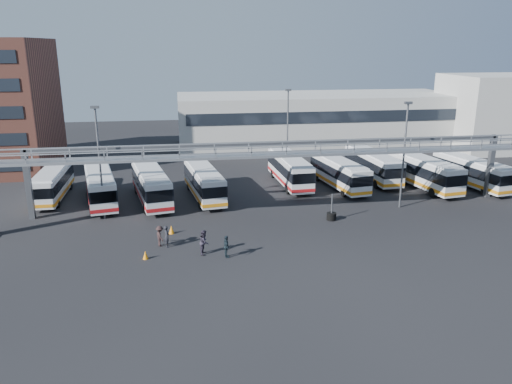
{
  "coord_description": "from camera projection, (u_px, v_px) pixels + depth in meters",
  "views": [
    {
      "loc": [
        -8.91,
        -36.55,
        15.23
      ],
      "look_at": [
        -2.33,
        6.0,
        2.49
      ],
      "focal_mm": 35.0,
      "sensor_mm": 36.0,
      "label": 1
    }
  ],
  "objects": [
    {
      "name": "bus_5",
      "position": [
        290.0,
        169.0,
        55.92
      ],
      "size": [
        3.05,
        11.0,
        3.31
      ],
      "rotation": [
        0.0,
        0.0,
        0.05
      ],
      "color": "silver",
      "rests_on": "ground"
    },
    {
      "name": "pedestrian_d",
      "position": [
        226.0,
        247.0,
        36.94
      ],
      "size": [
        0.56,
        1.06,
        1.72
      ],
      "primitive_type": "imported",
      "rotation": [
        0.0,
        0.0,
        1.71
      ],
      "color": "black",
      "rests_on": "ground"
    },
    {
      "name": "bus_8",
      "position": [
        423.0,
        171.0,
        54.8
      ],
      "size": [
        4.27,
        11.46,
        3.4
      ],
      "rotation": [
        0.0,
        0.0,
        0.15
      ],
      "color": "silver",
      "rests_on": "ground"
    },
    {
      "name": "bus_1",
      "position": [
        100.0,
        185.0,
        49.54
      ],
      "size": [
        4.59,
        11.07,
        3.28
      ],
      "rotation": [
        0.0,
        0.0,
        0.2
      ],
      "color": "silver",
      "rests_on": "ground"
    },
    {
      "name": "bus_2",
      "position": [
        151.0,
        184.0,
        49.83
      ],
      "size": [
        4.58,
        11.25,
        3.33
      ],
      "rotation": [
        0.0,
        0.0,
        0.19
      ],
      "color": "silver",
      "rests_on": "ground"
    },
    {
      "name": "warehouse",
      "position": [
        316.0,
        120.0,
        76.9
      ],
      "size": [
        42.0,
        14.0,
        8.0
      ],
      "primitive_type": "cube",
      "color": "#9E9E99",
      "rests_on": "ground"
    },
    {
      "name": "bus_7",
      "position": [
        373.0,
        165.0,
        57.91
      ],
      "size": [
        3.23,
        11.02,
        3.3
      ],
      "rotation": [
        0.0,
        0.0,
        0.07
      ],
      "color": "silver",
      "rests_on": "ground"
    },
    {
      "name": "light_pole_left",
      "position": [
        99.0,
        157.0,
        43.87
      ],
      "size": [
        0.7,
        0.35,
        10.21
      ],
      "color": "#4C4F54",
      "rests_on": "ground"
    },
    {
      "name": "pedestrian_a",
      "position": [
        167.0,
        236.0,
        38.89
      ],
      "size": [
        0.52,
        0.69,
        1.73
      ],
      "primitive_type": "imported",
      "rotation": [
        0.0,
        0.0,
        1.74
      ],
      "color": "black",
      "rests_on": "ground"
    },
    {
      "name": "ground",
      "position": [
        296.0,
        241.0,
        40.26
      ],
      "size": [
        140.0,
        140.0,
        0.0
      ],
      "primitive_type": "plane",
      "color": "black",
      "rests_on": "ground"
    },
    {
      "name": "pedestrian_c",
      "position": [
        160.0,
        236.0,
        39.07
      ],
      "size": [
        0.95,
        1.22,
        1.65
      ],
      "primitive_type": "imported",
      "rotation": [
        0.0,
        0.0,
        1.93
      ],
      "color": "black",
      "rests_on": "ground"
    },
    {
      "name": "light_pole_mid",
      "position": [
        404.0,
        150.0,
        47.03
      ],
      "size": [
        0.7,
        0.35,
        10.21
      ],
      "color": "#4C4F54",
      "rests_on": "ground"
    },
    {
      "name": "bus_3",
      "position": [
        204.0,
        181.0,
        51.09
      ],
      "size": [
        3.89,
        10.74,
        3.19
      ],
      "rotation": [
        0.0,
        0.0,
        0.14
      ],
      "color": "silver",
      "rests_on": "ground"
    },
    {
      "name": "gantry",
      "position": [
        282.0,
        159.0,
        44.26
      ],
      "size": [
        51.4,
        5.15,
        7.1
      ],
      "color": "#93969B",
      "rests_on": "ground"
    },
    {
      "name": "bus_0",
      "position": [
        53.0,
        183.0,
        50.91
      ],
      "size": [
        2.44,
        10.13,
        3.07
      ],
      "rotation": [
        0.0,
        0.0,
        0.01
      ],
      "color": "silver",
      "rests_on": "ground"
    },
    {
      "name": "building_right",
      "position": [
        495.0,
        112.0,
        74.59
      ],
      "size": [
        14.0,
        12.0,
        11.0
      ],
      "primitive_type": "cube",
      "color": "#B2B2AD",
      "rests_on": "ground"
    },
    {
      "name": "cone_left",
      "position": [
        145.0,
        255.0,
        36.82
      ],
      "size": [
        0.5,
        0.5,
        0.64
      ],
      "primitive_type": "cone",
      "rotation": [
        0.0,
        0.0,
        0.31
      ],
      "color": "orange",
      "rests_on": "ground"
    },
    {
      "name": "cone_right",
      "position": [
        171.0,
        230.0,
        41.77
      ],
      "size": [
        0.53,
        0.53,
        0.72
      ],
      "primitive_type": "cone",
      "rotation": [
        0.0,
        0.0,
        -0.2
      ],
      "color": "orange",
      "rests_on": "ground"
    },
    {
      "name": "pedestrian_b",
      "position": [
        204.0,
        242.0,
        37.57
      ],
      "size": [
        0.91,
        1.06,
        1.89
      ],
      "primitive_type": "imported",
      "rotation": [
        0.0,
        0.0,
        1.33
      ],
      "color": "#282432",
      "rests_on": "ground"
    },
    {
      "name": "bus_9",
      "position": [
        472.0,
        171.0,
        55.17
      ],
      "size": [
        4.29,
        10.77,
        3.19
      ],
      "rotation": [
        0.0,
        0.0,
        0.18
      ],
      "color": "silver",
      "rests_on": "ground"
    },
    {
      "name": "bus_6",
      "position": [
        339.0,
        172.0,
        54.81
      ],
      "size": [
        3.91,
        10.64,
        3.16
      ],
      "rotation": [
        0.0,
        0.0,
        0.15
      ],
      "color": "silver",
      "rests_on": "ground"
    },
    {
      "name": "tire_stack",
      "position": [
        331.0,
        216.0,
        44.98
      ],
      "size": [
        0.86,
        0.86,
        2.46
      ],
      "color": "black",
      "rests_on": "ground"
    },
    {
      "name": "light_pole_back",
      "position": [
        288.0,
        127.0,
        60.07
      ],
      "size": [
        0.7,
        0.35,
        10.21
      ],
      "color": "#4C4F54",
      "rests_on": "ground"
    }
  ]
}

